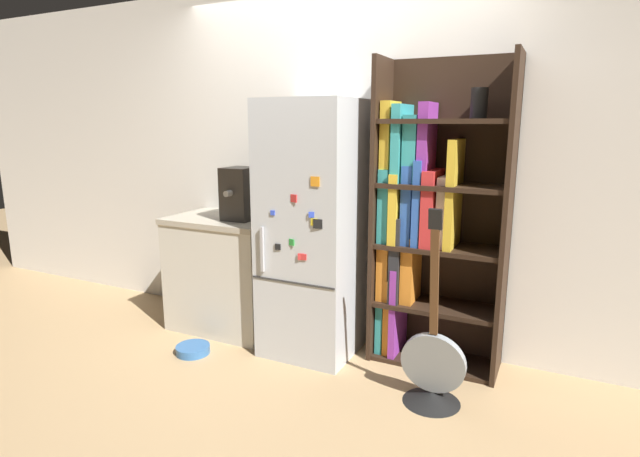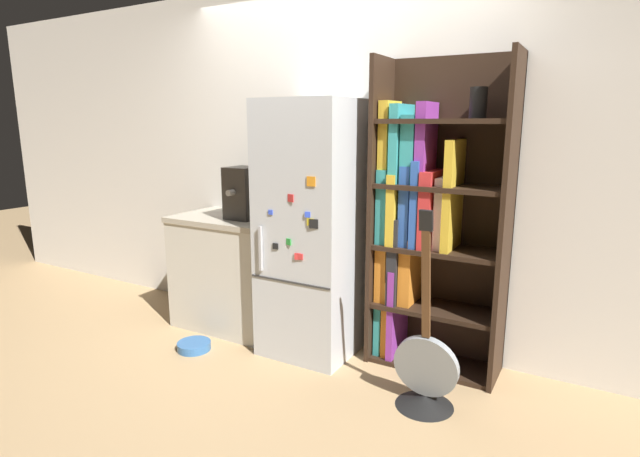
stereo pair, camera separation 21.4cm
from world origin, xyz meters
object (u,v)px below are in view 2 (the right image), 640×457
at_px(bookshelf, 425,222).
at_px(pet_bowl, 194,345).
at_px(refrigerator, 315,229).
at_px(espresso_machine, 243,193).
at_px(guitar, 425,379).

bearing_deg(bookshelf, pet_bowl, -155.82).
distance_m(refrigerator, espresso_machine, 0.66).
relative_size(refrigerator, bookshelf, 0.87).
xyz_separation_m(refrigerator, guitar, (0.94, -0.37, -0.71)).
relative_size(espresso_machine, pet_bowl, 1.64).
height_order(refrigerator, pet_bowl, refrigerator).
bearing_deg(bookshelf, guitar, -68.36).
relative_size(refrigerator, guitar, 1.50).
distance_m(refrigerator, pet_bowl, 1.21).
bearing_deg(guitar, bookshelf, 111.64).
xyz_separation_m(refrigerator, bookshelf, (0.72, 0.17, 0.09)).
distance_m(bookshelf, espresso_machine, 1.37).
bearing_deg(pet_bowl, guitar, 3.75).
xyz_separation_m(guitar, pet_bowl, (-1.67, -0.11, -0.14)).
distance_m(bookshelf, guitar, 0.99).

